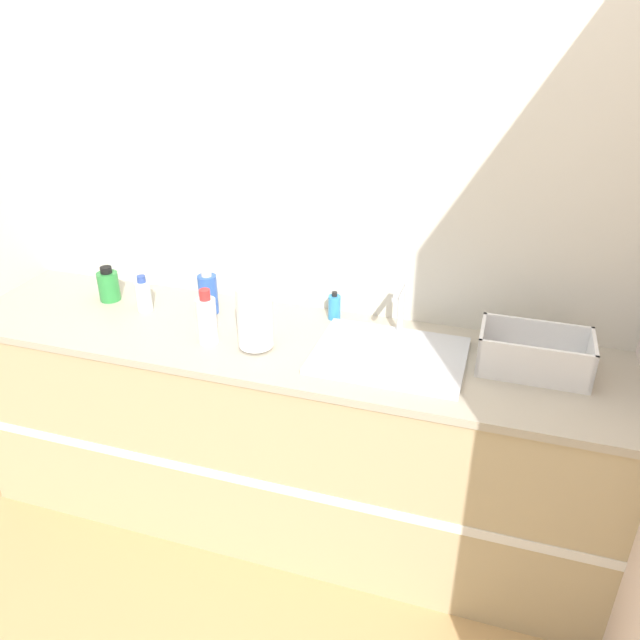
# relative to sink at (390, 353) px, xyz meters

# --- Properties ---
(ground_plane) EXTENTS (12.00, 12.00, 0.00)m
(ground_plane) POSITION_rel_sink_xyz_m (-0.43, -0.29, -0.91)
(ground_plane) COLOR tan
(wall_back) EXTENTS (4.96, 0.06, 2.60)m
(wall_back) POSITION_rel_sink_xyz_m (-0.43, 0.34, 0.39)
(wall_back) COLOR beige
(wall_back) RESTS_ON ground_plane
(counter_cabinet) EXTENTS (2.58, 0.62, 0.89)m
(counter_cabinet) POSITION_rel_sink_xyz_m (-0.43, 0.01, -0.46)
(counter_cabinet) COLOR tan
(counter_cabinet) RESTS_ON ground_plane
(sink) EXTENTS (0.54, 0.41, 0.22)m
(sink) POSITION_rel_sink_xyz_m (0.00, 0.00, 0.00)
(sink) COLOR silver
(sink) RESTS_ON counter_cabinet
(paper_towel_roll) EXTENTS (0.13, 0.13, 0.24)m
(paper_towel_roll) POSITION_rel_sink_xyz_m (-0.49, -0.08, 0.11)
(paper_towel_roll) COLOR #4C4C51
(paper_towel_roll) RESTS_ON counter_cabinet
(dish_rack) EXTENTS (0.37, 0.22, 0.14)m
(dish_rack) POSITION_rel_sink_xyz_m (0.49, 0.06, 0.04)
(dish_rack) COLOR white
(dish_rack) RESTS_ON counter_cabinet
(bottle_green) EXTENTS (0.09, 0.09, 0.15)m
(bottle_green) POSITION_rel_sink_xyz_m (-1.24, 0.11, 0.05)
(bottle_green) COLOR #2D8C3D
(bottle_green) RESTS_ON counter_cabinet
(bottle_blue) EXTENTS (0.08, 0.08, 0.20)m
(bottle_blue) POSITION_rel_sink_xyz_m (-0.78, 0.13, 0.07)
(bottle_blue) COLOR #2D56B7
(bottle_blue) RESTS_ON counter_cabinet
(bottle_clear) EXTENTS (0.06, 0.06, 0.15)m
(bottle_clear) POSITION_rel_sink_xyz_m (-1.04, 0.07, 0.05)
(bottle_clear) COLOR silver
(bottle_clear) RESTS_ON counter_cabinet
(bottle_white_spray) EXTENTS (0.07, 0.07, 0.22)m
(bottle_white_spray) POSITION_rel_sink_xyz_m (-0.67, -0.10, 0.08)
(bottle_white_spray) COLOR white
(bottle_white_spray) RESTS_ON counter_cabinet
(soap_dispenser) EXTENTS (0.05, 0.05, 0.12)m
(soap_dispenser) POSITION_rel_sink_xyz_m (-0.28, 0.23, 0.04)
(soap_dispenser) COLOR #338CCC
(soap_dispenser) RESTS_ON counter_cabinet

